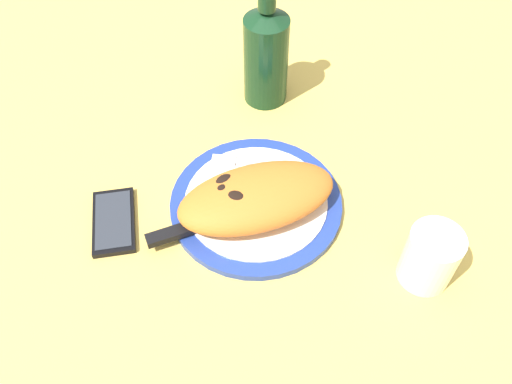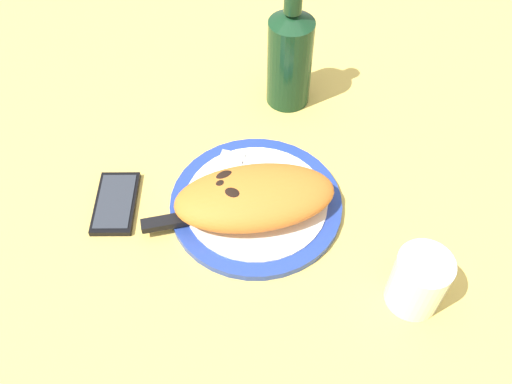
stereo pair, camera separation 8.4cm
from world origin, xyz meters
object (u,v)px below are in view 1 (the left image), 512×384
fork (252,163)px  knife (199,225)px  smartphone (114,221)px  water_glass (429,259)px  calzone (254,197)px  plate (256,203)px  wine_bottle (266,53)px

fork → knife: size_ratio=0.73×
smartphone → water_glass: bearing=165.6°
calzone → fork: calzone is taller
plate → calzone: size_ratio=1.02×
smartphone → water_glass: 47.23cm
water_glass → smartphone: bearing=-14.4°
water_glass → plate: bearing=-30.5°
smartphone → wine_bottle: (-25.51, -27.82, 9.29)cm
wine_bottle → water_glass: bearing=117.0°
knife → water_glass: (-32.29, 9.11, 2.13)cm
water_glass → wine_bottle: size_ratio=0.38×
calzone → wine_bottle: 28.23cm
plate → smartphone: size_ratio=2.15×
calzone → water_glass: water_glass is taller
smartphone → water_glass: water_glass is taller
plate → smartphone: plate is taller
fork → smartphone: 24.10cm
plate → knife: 10.15cm
smartphone → plate: bearing=-174.6°
plate → wine_bottle: wine_bottle is taller
calzone → smartphone: (21.79, 0.34, -3.99)cm
knife → wine_bottle: bearing=-111.8°
plate → wine_bottle: bearing=-97.3°
plate → wine_bottle: (-3.29, -25.72, 9.10)cm
calzone → fork: (-0.26, -9.32, -2.77)cm
wine_bottle → fork: bearing=79.2°
water_glass → wine_bottle: wine_bottle is taller
plate → water_glass: size_ratio=2.88×
knife → smartphone: (13.32, -2.60, -1.51)cm
plate → wine_bottle: size_ratio=1.10×
knife → water_glass: size_ratio=2.44×
fork → wine_bottle: (-3.46, -18.15, 8.07)cm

